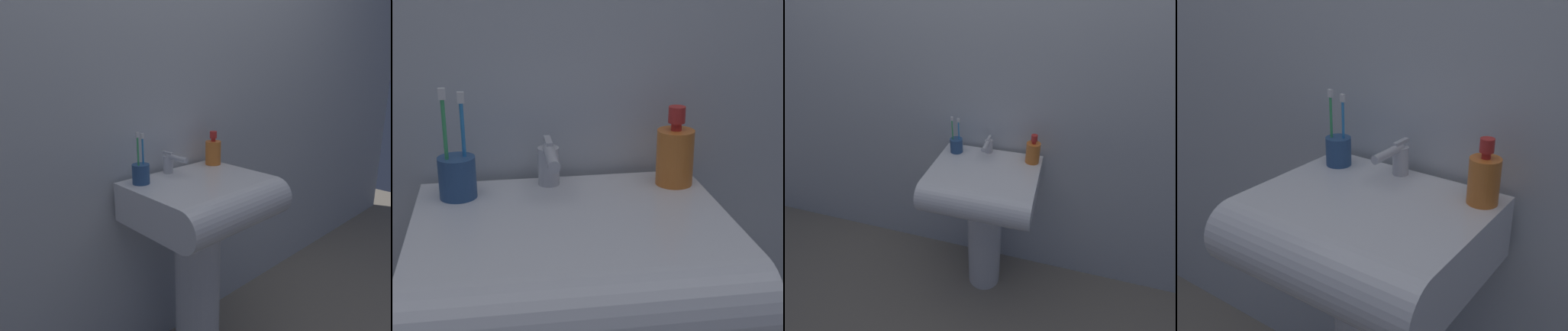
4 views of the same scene
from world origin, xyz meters
The scene contains 6 objects.
wall_back centered at (0.00, 0.24, 1.20)m, with size 5.00×0.05×2.40m, color silver.
sink_pedestal centered at (0.00, 0.00, 0.34)m, with size 0.19×0.19×0.69m, color white.
sink_basin centered at (0.00, -0.06, 0.77)m, with size 0.54×0.47×0.16m.
faucet centered at (-0.02, 0.14, 0.89)m, with size 0.04×0.14×0.09m.
toothbrush_cup centered at (-0.19, 0.12, 0.89)m, with size 0.07×0.07×0.20m.
soap_bottle centered at (0.22, 0.12, 0.90)m, with size 0.07×0.07×0.15m.
Camera 1 is at (-1.01, -1.04, 1.30)m, focal length 35.00 mm.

